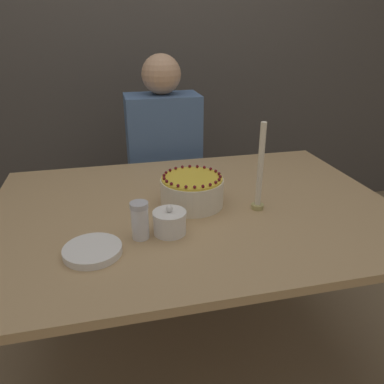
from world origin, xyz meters
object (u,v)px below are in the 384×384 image
(sugar_bowl, at_px, (170,222))
(candle, at_px, (260,174))
(sugar_shaker, at_px, (140,220))
(person_man_blue_shirt, at_px, (165,181))
(cake, at_px, (192,191))

(sugar_bowl, distance_m, candle, 0.39)
(sugar_bowl, relative_size, candle, 0.34)
(sugar_shaker, height_order, person_man_blue_shirt, person_man_blue_shirt)
(cake, xyz_separation_m, candle, (0.24, -0.09, 0.08))
(person_man_blue_shirt, bearing_deg, sugar_bowl, 81.88)
(sugar_shaker, xyz_separation_m, candle, (0.46, 0.12, 0.08))
(cake, relative_size, sugar_shaker, 1.90)
(sugar_shaker, bearing_deg, sugar_bowl, 5.36)
(sugar_bowl, bearing_deg, person_man_blue_shirt, 81.88)
(cake, xyz_separation_m, sugar_shaker, (-0.22, -0.21, 0.01))
(cake, height_order, candle, candle)
(sugar_bowl, distance_m, sugar_shaker, 0.10)
(person_man_blue_shirt, bearing_deg, candle, 105.42)
(cake, distance_m, sugar_shaker, 0.30)
(cake, distance_m, candle, 0.27)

